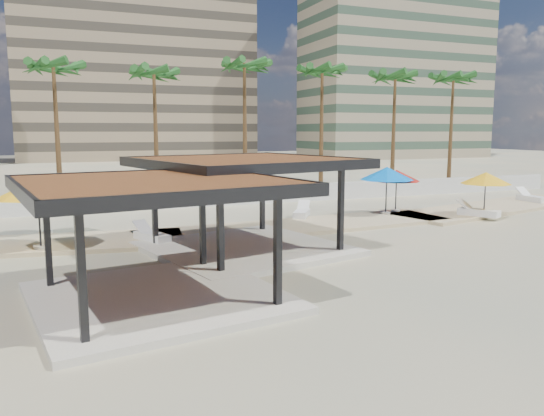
{
  "coord_description": "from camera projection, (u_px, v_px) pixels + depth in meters",
  "views": [
    {
      "loc": [
        -8.97,
        -16.44,
        4.76
      ],
      "look_at": [
        -0.38,
        4.96,
        1.4
      ],
      "focal_mm": 35.0,
      "sensor_mm": 36.0,
      "label": 1
    }
  ],
  "objects": [
    {
      "name": "building_east",
      "position": [
        396.0,
        61.0,
        94.9
      ],
      "size": [
        32.0,
        15.0,
        36.4
      ],
      "color": "gray",
      "rests_on": "ground"
    },
    {
      "name": "umbrella_f",
      "position": [
        44.0,
        185.0,
        23.65
      ],
      "size": [
        3.22,
        3.22,
        2.52
      ],
      "rotation": [
        0.0,
        0.0,
        0.14
      ],
      "color": "beige",
      "rests_on": "promenade"
    },
    {
      "name": "umbrella_b",
      "position": [
        37.0,
        189.0,
        20.43
      ],
      "size": [
        3.45,
        3.45,
        2.76
      ],
      "rotation": [
        0.0,
        0.0,
        -0.12
      ],
      "color": "beige",
      "rests_on": "promenade"
    },
    {
      "name": "palm_e",
      "position": [
        244.0,
        71.0,
        35.83
      ],
      "size": [
        3.0,
        3.0,
        9.96
      ],
      "color": "brown",
      "rests_on": "ground"
    },
    {
      "name": "ground",
      "position": [
        333.0,
        264.0,
        19.09
      ],
      "size": [
        200.0,
        200.0,
        0.0
      ],
      "primitive_type": "plane",
      "color": "#C9B185",
      "rests_on": "ground"
    },
    {
      "name": "umbrella_e",
      "position": [
        486.0,
        178.0,
        28.69
      ],
      "size": [
        2.81,
        2.81,
        2.37
      ],
      "rotation": [
        0.0,
        0.0,
        -0.06
      ],
      "color": "beige",
      "rests_on": "promenade"
    },
    {
      "name": "palm_c",
      "position": [
        54.0,
        73.0,
        31.22
      ],
      "size": [
        3.0,
        3.0,
        9.3
      ],
      "color": "brown",
      "rests_on": "ground"
    },
    {
      "name": "boundary_wall",
      "position": [
        213.0,
        197.0,
        33.7
      ],
      "size": [
        56.0,
        0.3,
        1.2
      ],
      "primitive_type": "cube",
      "color": "silver",
      "rests_on": "ground"
    },
    {
      "name": "building_mid",
      "position": [
        136.0,
        75.0,
        90.14
      ],
      "size": [
        38.0,
        16.0,
        30.4
      ],
      "color": "#847259",
      "rests_on": "ground"
    },
    {
      "name": "palm_d",
      "position": [
        154.0,
        79.0,
        34.17
      ],
      "size": [
        3.0,
        3.0,
        9.27
      ],
      "color": "brown",
      "rests_on": "ground"
    },
    {
      "name": "lounger_a",
      "position": [
        151.0,
        236.0,
        22.37
      ],
      "size": [
        1.4,
        2.1,
        0.76
      ],
      "rotation": [
        0.0,
        0.0,
        1.98
      ],
      "color": "white",
      "rests_on": "promenade"
    },
    {
      "name": "promenade",
      "position": [
        296.0,
        224.0,
        26.86
      ],
      "size": [
        44.45,
        7.97,
        0.24
      ],
      "color": "#C6B284",
      "rests_on": "ground"
    },
    {
      "name": "lounger_b",
      "position": [
        302.0,
        213.0,
        28.65
      ],
      "size": [
        1.68,
        2.08,
        0.78
      ],
      "rotation": [
        0.0,
        0.0,
        0.99
      ],
      "color": "white",
      "rests_on": "promenade"
    },
    {
      "name": "lounger_c",
      "position": [
        478.0,
        212.0,
        28.85
      ],
      "size": [
        1.66,
        2.35,
        0.86
      ],
      "rotation": [
        0.0,
        0.0,
        2.03
      ],
      "color": "white",
      "rests_on": "promenade"
    },
    {
      "name": "lounger_d",
      "position": [
        532.0,
        198.0,
        34.81
      ],
      "size": [
        0.84,
        2.28,
        0.85
      ],
      "rotation": [
        0.0,
        0.0,
        1.53
      ],
      "color": "white",
      "rests_on": "promenade"
    },
    {
      "name": "umbrella_d",
      "position": [
        387.0,
        174.0,
        29.11
      ],
      "size": [
        3.47,
        3.47,
        2.62
      ],
      "rotation": [
        0.0,
        0.0,
        0.2
      ],
      "color": "beige",
      "rests_on": "promenade"
    },
    {
      "name": "pavilion_west",
      "position": [
        155.0,
        229.0,
        14.69
      ],
      "size": [
        7.81,
        7.81,
        3.47
      ],
      "rotation": [
        0.0,
        0.0,
        0.15
      ],
      "color": "beige",
      "rests_on": "ground"
    },
    {
      "name": "palm_f",
      "position": [
        322.0,
        76.0,
        38.24
      ],
      "size": [
        3.0,
        3.0,
        9.88
      ],
      "color": "brown",
      "rests_on": "ground"
    },
    {
      "name": "palm_g",
      "position": [
        395.0,
        82.0,
        40.12
      ],
      "size": [
        3.0,
        3.0,
        9.63
      ],
      "color": "brown",
      "rests_on": "ground"
    },
    {
      "name": "pavilion_central",
      "position": [
        245.0,
        196.0,
        20.83
      ],
      "size": [
        8.88,
        8.88,
        3.73
      ],
      "rotation": [
        0.0,
        0.0,
        0.24
      ],
      "color": "beige",
      "rests_on": "ground"
    },
    {
      "name": "umbrella_c",
      "position": [
        397.0,
        176.0,
        30.14
      ],
      "size": [
        3.55,
        3.55,
        2.39
      ],
      "rotation": [
        0.0,
        0.0,
        -0.42
      ],
      "color": "beige",
      "rests_on": "promenade"
    },
    {
      "name": "palm_h",
      "position": [
        453.0,
        83.0,
        42.86
      ],
      "size": [
        3.0,
        3.0,
        9.79
      ],
      "color": "brown",
      "rests_on": "ground"
    }
  ]
}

